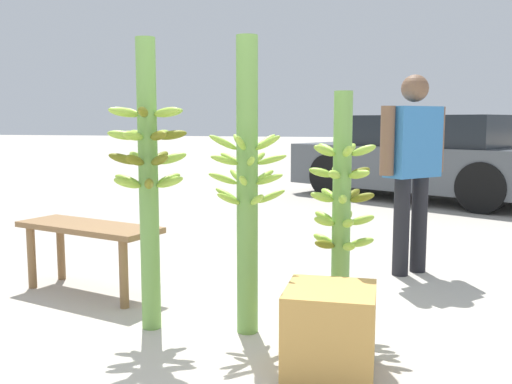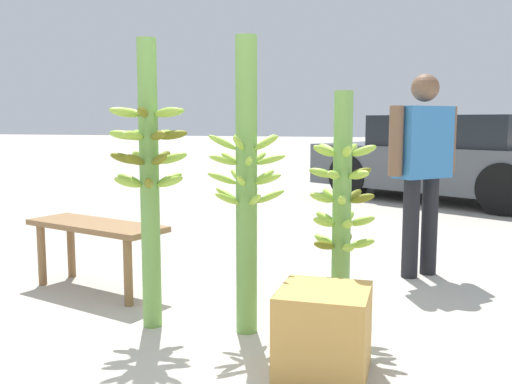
# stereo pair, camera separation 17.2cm
# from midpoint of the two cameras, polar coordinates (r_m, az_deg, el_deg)

# --- Properties ---
(ground_plane) EXTENTS (80.00, 80.00, 0.00)m
(ground_plane) POSITION_cam_midpoint_polar(r_m,az_deg,el_deg) (3.17, -4.65, -15.88)
(ground_plane) COLOR #B2AA9E
(banana_stalk_left) EXTENTS (0.46, 0.46, 1.71)m
(banana_stalk_left) POSITION_cam_midpoint_polar(r_m,az_deg,el_deg) (3.39, -12.15, 1.82)
(banana_stalk_left) COLOR #6B9E47
(banana_stalk_left) RESTS_ON ground_plane
(banana_stalk_center) EXTENTS (0.45, 0.46, 1.71)m
(banana_stalk_center) POSITION_cam_midpoint_polar(r_m,az_deg,el_deg) (3.26, -2.40, 0.69)
(banana_stalk_center) COLOR #6B9E47
(banana_stalk_center) RESTS_ON ground_plane
(banana_stalk_right) EXTENTS (0.40, 0.40, 1.41)m
(banana_stalk_right) POSITION_cam_midpoint_polar(r_m,az_deg,el_deg) (3.36, 7.10, -1.52)
(banana_stalk_right) COLOR #6B9E47
(banana_stalk_right) RESTS_ON ground_plane
(vendor_person) EXTENTS (0.55, 0.56, 1.60)m
(vendor_person) POSITION_cam_midpoint_polar(r_m,az_deg,el_deg) (4.69, 14.38, 3.28)
(vendor_person) COLOR black
(vendor_person) RESTS_ON ground_plane
(market_bench) EXTENTS (1.17, 0.69, 0.50)m
(market_bench) POSITION_cam_midpoint_polar(r_m,az_deg,el_deg) (4.29, -17.49, -4.30)
(market_bench) COLOR olive
(market_bench) RESTS_ON ground_plane
(parked_car) EXTENTS (4.34, 3.51, 1.32)m
(parked_car) POSITION_cam_midpoint_polar(r_m,az_deg,el_deg) (9.33, 16.18, 3.27)
(parked_car) COLOR #4C5156
(parked_car) RESTS_ON ground_plane
(produce_crate) EXTENTS (0.43, 0.43, 0.43)m
(produce_crate) POSITION_cam_midpoint_polar(r_m,az_deg,el_deg) (2.88, 5.67, -13.66)
(produce_crate) COLOR #C69347
(produce_crate) RESTS_ON ground_plane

